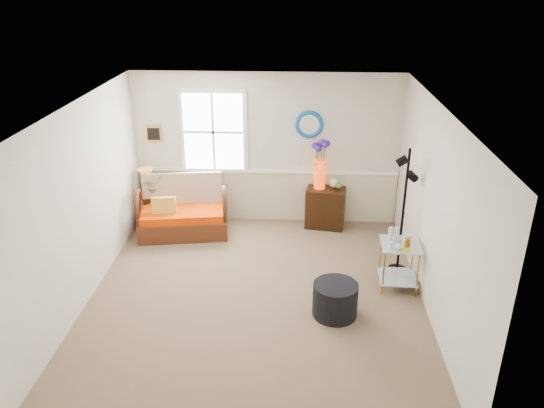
{
  "coord_description": "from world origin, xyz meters",
  "views": [
    {
      "loc": [
        0.54,
        -6.07,
        4.07
      ],
      "look_at": [
        0.19,
        0.48,
        1.18
      ],
      "focal_mm": 35.0,
      "sensor_mm": 36.0,
      "label": 1
    }
  ],
  "objects_px": {
    "side_table": "(398,266)",
    "lamp_stand": "(149,210)",
    "floor_lamp": "(403,212)",
    "cabinet": "(325,208)",
    "loveseat": "(182,207)",
    "ottoman": "(335,300)"
  },
  "relations": [
    {
      "from": "loveseat",
      "to": "side_table",
      "type": "xyz_separation_m",
      "value": [
        3.33,
        -1.5,
        -0.14
      ]
    },
    {
      "from": "lamp_stand",
      "to": "cabinet",
      "type": "xyz_separation_m",
      "value": [
        3.05,
        0.12,
        0.07
      ]
    },
    {
      "from": "cabinet",
      "to": "loveseat",
      "type": "bearing_deg",
      "value": -161.99
    },
    {
      "from": "side_table",
      "to": "ottoman",
      "type": "distance_m",
      "value": 1.15
    },
    {
      "from": "side_table",
      "to": "floor_lamp",
      "type": "bearing_deg",
      "value": 79.68
    },
    {
      "from": "loveseat",
      "to": "ottoman",
      "type": "height_order",
      "value": "loveseat"
    },
    {
      "from": "floor_lamp",
      "to": "cabinet",
      "type": "bearing_deg",
      "value": 122.83
    },
    {
      "from": "lamp_stand",
      "to": "cabinet",
      "type": "bearing_deg",
      "value": 2.17
    },
    {
      "from": "loveseat",
      "to": "floor_lamp",
      "type": "xyz_separation_m",
      "value": [
        3.41,
        -1.05,
        0.47
      ]
    },
    {
      "from": "ottoman",
      "to": "lamp_stand",
      "type": "bearing_deg",
      "value": 141.16
    },
    {
      "from": "side_table",
      "to": "floor_lamp",
      "type": "xyz_separation_m",
      "value": [
        0.08,
        0.45,
        0.61
      ]
    },
    {
      "from": "lamp_stand",
      "to": "ottoman",
      "type": "relative_size",
      "value": 0.95
    },
    {
      "from": "lamp_stand",
      "to": "floor_lamp",
      "type": "bearing_deg",
      "value": -18.05
    },
    {
      "from": "loveseat",
      "to": "side_table",
      "type": "relative_size",
      "value": 2.15
    },
    {
      "from": "loveseat",
      "to": "lamp_stand",
      "type": "relative_size",
      "value": 2.65
    },
    {
      "from": "cabinet",
      "to": "side_table",
      "type": "distance_m",
      "value": 2.11
    },
    {
      "from": "cabinet",
      "to": "floor_lamp",
      "type": "bearing_deg",
      "value": -46.11
    },
    {
      "from": "cabinet",
      "to": "floor_lamp",
      "type": "distance_m",
      "value": 1.86
    },
    {
      "from": "floor_lamp",
      "to": "ottoman",
      "type": "height_order",
      "value": "floor_lamp"
    },
    {
      "from": "side_table",
      "to": "lamp_stand",
      "type": "bearing_deg",
      "value": 156.0
    },
    {
      "from": "side_table",
      "to": "cabinet",
      "type": "bearing_deg",
      "value": 116.33
    },
    {
      "from": "lamp_stand",
      "to": "side_table",
      "type": "distance_m",
      "value": 4.37
    }
  ]
}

